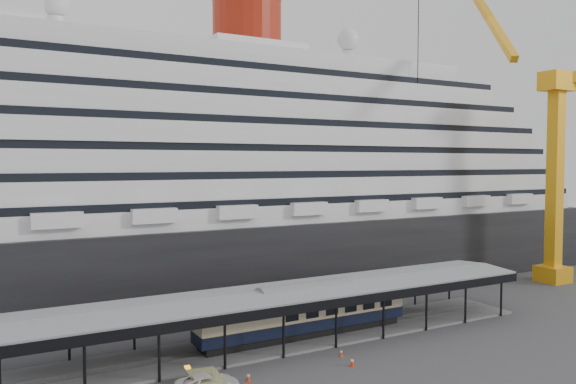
# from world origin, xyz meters

# --- Properties ---
(ground) EXTENTS (200.00, 200.00, 0.00)m
(ground) POSITION_xyz_m (0.00, 0.00, 0.00)
(ground) COLOR #3E3E41
(ground) RESTS_ON ground
(cruise_ship) EXTENTS (130.00, 30.00, 43.90)m
(cruise_ship) POSITION_xyz_m (0.05, 32.00, 18.35)
(cruise_ship) COLOR black
(cruise_ship) RESTS_ON ground
(platform_canopy) EXTENTS (56.00, 9.18, 5.30)m
(platform_canopy) POSITION_xyz_m (0.00, 5.00, 2.36)
(platform_canopy) COLOR slate
(platform_canopy) RESTS_ON ground
(crane_yellow) EXTENTS (23.83, 18.78, 47.60)m
(crane_yellow) POSITION_xyz_m (47.06, 10.54, 19.96)
(crane_yellow) COLOR orange
(crane_yellow) RESTS_ON ground
(port_truck) EXTENTS (5.19, 2.83, 1.38)m
(port_truck) POSITION_xyz_m (-11.73, -2.91, 0.69)
(port_truck) COLOR silver
(port_truck) RESTS_ON ground
(pullman_carriage) EXTENTS (23.34, 3.28, 22.90)m
(pullman_carriage) POSITION_xyz_m (1.80, 5.00, 2.77)
(pullman_carriage) COLOR black
(pullman_carriage) RESTS_ON ground
(traffic_cone_left) EXTENTS (0.46, 0.46, 0.76)m
(traffic_cone_left) POSITION_xyz_m (-8.02, -2.49, 0.38)
(traffic_cone_left) COLOR red
(traffic_cone_left) RESTS_ON ground
(traffic_cone_mid) EXTENTS (0.49, 0.49, 0.84)m
(traffic_cone_mid) POSITION_xyz_m (1.36, -3.88, 0.42)
(traffic_cone_mid) COLOR red
(traffic_cone_mid) RESTS_ON ground
(traffic_cone_right) EXTENTS (0.38, 0.38, 0.70)m
(traffic_cone_right) POSITION_xyz_m (1.98, -1.30, 0.35)
(traffic_cone_right) COLOR #ED390D
(traffic_cone_right) RESTS_ON ground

